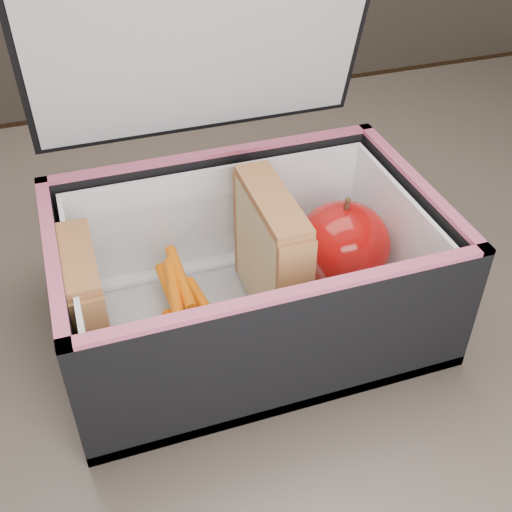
{
  "coord_description": "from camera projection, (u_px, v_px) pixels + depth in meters",
  "views": [
    {
      "loc": [
        -0.12,
        -0.42,
        1.14
      ],
      "look_at": [
        0.01,
        -0.03,
        0.81
      ],
      "focal_mm": 45.0,
      "sensor_mm": 36.0,
      "label": 1
    }
  ],
  "objects": [
    {
      "name": "plastic_tub",
      "position": [
        184.0,
        293.0,
        0.51
      ],
      "size": [
        0.19,
        0.14,
        0.08
      ],
      "primitive_type": null,
      "color": "white",
      "rests_on": "lunch_bag"
    },
    {
      "name": "carrot_sticks",
      "position": [
        184.0,
        311.0,
        0.52
      ],
      "size": [
        0.04,
        0.14,
        0.03
      ],
      "color": "orange",
      "rests_on": "plastic_tub"
    },
    {
      "name": "red_apple",
      "position": [
        343.0,
        245.0,
        0.55
      ],
      "size": [
        0.09,
        0.09,
        0.09
      ],
      "rotation": [
        0.0,
        0.0,
        -0.08
      ],
      "color": "maroon",
      "rests_on": "paper_napkin"
    },
    {
      "name": "paper_napkin",
      "position": [
        345.0,
        282.0,
        0.57
      ],
      "size": [
        0.08,
        0.09,
        0.01
      ],
      "primitive_type": "cube",
      "rotation": [
        0.0,
        0.0,
        0.16
      ],
      "color": "white",
      "rests_on": "lunch_bag"
    },
    {
      "name": "lunch_bag",
      "position": [
        246.0,
        262.0,
        0.52
      ],
      "size": [
        0.3,
        0.25,
        0.3
      ],
      "color": "black",
      "rests_on": "kitchen_table"
    },
    {
      "name": "kitchen_table",
      "position": [
        237.0,
        358.0,
        0.64
      ],
      "size": [
        1.2,
        0.8,
        0.75
      ],
      "color": "#51453B",
      "rests_on": "ground"
    },
    {
      "name": "sandwich_left",
      "position": [
        88.0,
        302.0,
        0.48
      ],
      "size": [
        0.02,
        0.08,
        0.09
      ],
      "color": "tan",
      "rests_on": "plastic_tub"
    },
    {
      "name": "sandwich_right",
      "position": [
        271.0,
        255.0,
        0.51
      ],
      "size": [
        0.03,
        0.1,
        0.11
      ],
      "color": "tan",
      "rests_on": "plastic_tub"
    }
  ]
}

